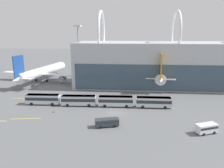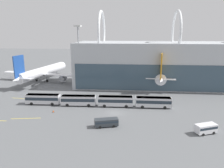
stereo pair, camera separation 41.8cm
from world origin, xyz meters
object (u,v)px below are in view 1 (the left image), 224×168
object	(u,v)px
airliner_at_gate_far	(162,72)
floodlight_mast	(78,46)
service_van_crossing	(206,128)
airliner_at_gate_near	(41,72)
service_van_foreground	(107,122)
shuttle_bus_0	(43,99)
shuttle_bus_2	(116,101)
shuttle_bus_1	(79,100)
shuttle_bus_3	(154,102)
traffic_cone_0	(53,111)

from	to	relation	value
airliner_at_gate_far	floodlight_mast	size ratio (longest dim) A/B	1.82
service_van_crossing	floodlight_mast	size ratio (longest dim) A/B	0.21
airliner_at_gate_near	service_van_foreground	size ratio (longest dim) A/B	6.68
airliner_at_gate_far	shuttle_bus_0	world-z (taller)	airliner_at_gate_far
airliner_at_gate_far	shuttle_bus_2	bearing A→B (deg)	160.33
shuttle_bus_1	service_van_crossing	world-z (taller)	shuttle_bus_1
shuttle_bus_3	traffic_cone_0	distance (m)	30.68
shuttle_bus_1	service_van_foreground	xyz separation A→B (m)	(10.70, -14.93, -0.71)
shuttle_bus_3	service_van_crossing	bearing A→B (deg)	-58.40
shuttle_bus_0	service_van_crossing	xyz separation A→B (m)	(46.25, -16.90, -0.58)
shuttle_bus_2	service_van_crossing	bearing A→B (deg)	-38.66
floodlight_mast	airliner_at_gate_far	bearing A→B (deg)	21.30
shuttle_bus_0	shuttle_bus_3	bearing A→B (deg)	-1.97
airliner_at_gate_near	shuttle_bus_3	xyz separation A→B (m)	(49.05, -31.93, -2.54)
airliner_at_gate_far	floodlight_mast	bearing A→B (deg)	120.75
airliner_at_gate_far	service_van_crossing	distance (m)	51.09
shuttle_bus_1	service_van_foreground	size ratio (longest dim) A/B	1.80
airliner_at_gate_far	service_van_foreground	size ratio (longest dim) A/B	7.51
traffic_cone_0	shuttle_bus_3	bearing A→B (deg)	12.48
airliner_at_gate_near	shuttle_bus_2	size ratio (longest dim) A/B	3.74
airliner_at_gate_near	airliner_at_gate_far	size ratio (longest dim) A/B	0.89
floodlight_mast	service_van_foreground	bearing A→B (deg)	-66.96
shuttle_bus_1	service_van_foreground	distance (m)	18.39
shuttle_bus_3	traffic_cone_0	size ratio (longest dim) A/B	18.01
shuttle_bus_1	shuttle_bus_3	size ratio (longest dim) A/B	1.01
shuttle_bus_0	shuttle_bus_3	size ratio (longest dim) A/B	1.01
shuttle_bus_3	service_van_foreground	distance (m)	20.02
shuttle_bus_0	shuttle_bus_2	world-z (taller)	same
airliner_at_gate_far	shuttle_bus_2	distance (m)	39.02
service_van_crossing	airliner_at_gate_near	bearing A→B (deg)	-61.34
airliner_at_gate_near	floodlight_mast	bearing A→B (deg)	-108.74
shuttle_bus_1	shuttle_bus_0	bearing A→B (deg)	175.54
shuttle_bus_1	shuttle_bus_2	xyz separation A→B (m)	(11.89, 0.23, 0.00)
shuttle_bus_0	shuttle_bus_1	world-z (taller)	same
service_van_foreground	airliner_at_gate_near	bearing A→B (deg)	111.97
shuttle_bus_1	floodlight_mast	xyz separation A→B (m)	(-4.36, 20.49, 15.46)
airliner_at_gate_far	shuttle_bus_3	xyz separation A→B (m)	(-7.05, -34.00, -3.04)
shuttle_bus_0	shuttle_bus_1	distance (m)	11.89
shuttle_bus_2	airliner_at_gate_near	bearing A→B (deg)	137.54
shuttle_bus_1	floodlight_mast	bearing A→B (deg)	98.92
shuttle_bus_2	floodlight_mast	bearing A→B (deg)	126.92
floodlight_mast	traffic_cone_0	size ratio (longest dim) A/B	41.70
airliner_at_gate_near	shuttle_bus_1	world-z (taller)	airliner_at_gate_near
airliner_at_gate_near	shuttle_bus_0	distance (m)	34.65
shuttle_bus_1	floodlight_mast	world-z (taller)	floodlight_mast
shuttle_bus_3	service_van_crossing	world-z (taller)	shuttle_bus_3
shuttle_bus_3	floodlight_mast	xyz separation A→B (m)	(-28.14, 20.28, 15.46)
airliner_at_gate_near	service_van_foreground	xyz separation A→B (m)	(35.98, -47.07, -3.25)
floodlight_mast	airliner_at_gate_near	bearing A→B (deg)	150.89
airliner_at_gate_near	shuttle_bus_3	distance (m)	58.58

